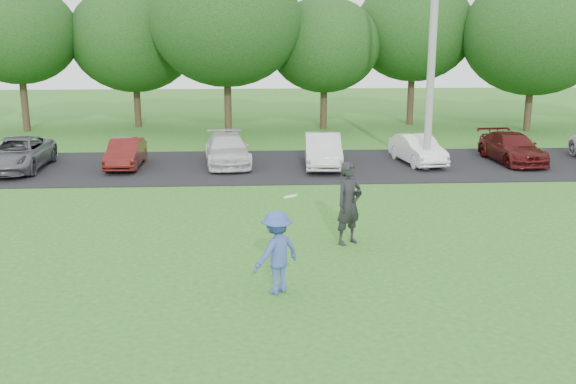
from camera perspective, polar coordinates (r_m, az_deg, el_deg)
name	(u,v)px	position (r m, az deg, el deg)	size (l,w,h in m)	color
ground	(299,306)	(11.93, 0.97, -10.09)	(100.00, 100.00, 0.00)	#25681D
parking_lot	(274,166)	(24.38, -1.27, 2.35)	(32.00, 6.50, 0.03)	black
utility_pole	(434,21)	(23.80, 12.82, 14.63)	(0.28, 0.28, 10.67)	gray
frisbee_player	(277,252)	(12.25, -1.01, -5.37)	(1.19, 1.12, 2.01)	#3B52A7
camera_bystander	(349,203)	(15.13, 5.43, -1.01)	(0.86, 0.80, 1.97)	black
parked_cars	(256,151)	(24.15, -2.86, 3.66)	(28.18, 4.79, 1.23)	white
tree_row	(296,34)	(33.73, 0.73, 13.86)	(42.39, 9.85, 8.64)	#38281C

